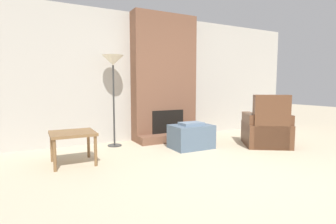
% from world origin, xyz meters
% --- Properties ---
extents(ground_plane, '(24.00, 24.00, 0.00)m').
position_xyz_m(ground_plane, '(0.00, 0.00, 0.00)').
color(ground_plane, beige).
extents(wall_back, '(7.21, 0.06, 2.60)m').
position_xyz_m(wall_back, '(0.00, 2.86, 1.30)').
color(wall_back, '#BCB7AD').
rests_on(wall_back, ground_plane).
extents(fireplace, '(1.38, 0.62, 2.60)m').
position_xyz_m(fireplace, '(0.00, 2.64, 1.24)').
color(fireplace, brown).
rests_on(fireplace, ground_plane).
extents(ottoman, '(0.74, 0.52, 0.48)m').
position_xyz_m(ottoman, '(0.05, 1.67, 0.22)').
color(ottoman, slate).
rests_on(ottoman, ground_plane).
extents(armchair, '(1.09, 1.11, 0.97)m').
position_xyz_m(armchair, '(1.39, 1.15, 0.30)').
color(armchair, brown).
rests_on(armchair, ground_plane).
extents(side_table, '(0.61, 0.59, 0.47)m').
position_xyz_m(side_table, '(-2.00, 1.65, 0.41)').
color(side_table, brown).
rests_on(side_table, ground_plane).
extents(floor_lamp_left, '(0.39, 0.39, 1.69)m').
position_xyz_m(floor_lamp_left, '(-1.14, 2.50, 1.50)').
color(floor_lamp_left, '#333333').
rests_on(floor_lamp_left, ground_plane).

